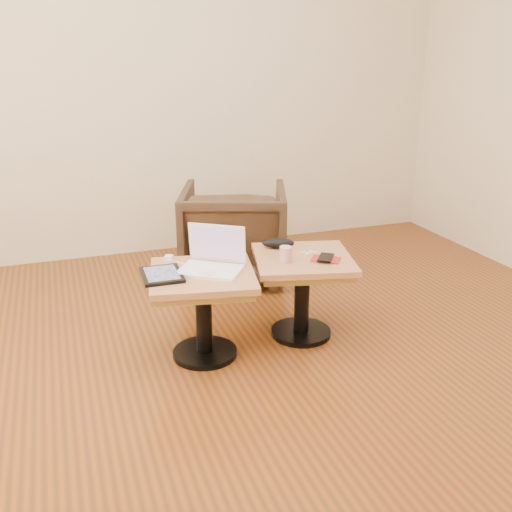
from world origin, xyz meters
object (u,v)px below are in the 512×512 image
object	(u,v)px
side_table_left	(203,294)
armchair	(234,232)
striped_cup	(286,254)
laptop	(212,261)
side_table_right	(302,277)

from	to	relation	value
side_table_left	armchair	size ratio (longest dim) A/B	0.84
striped_cup	armchair	bearing A→B (deg)	87.99
laptop	armchair	distance (m)	1.07
laptop	armchair	bearing A→B (deg)	101.66
side_table_left	side_table_right	size ratio (longest dim) A/B	0.96
side_table_left	armchair	xyz separation A→B (m)	(0.47, 0.99, -0.02)
striped_cup	laptop	bearing A→B (deg)	176.78
side_table_right	armchair	xyz separation A→B (m)	(-0.08, 0.94, -0.02)
side_table_right	striped_cup	bearing A→B (deg)	-144.35
side_table_left	armchair	distance (m)	1.09
laptop	armchair	world-z (taller)	laptop
laptop	side_table_left	bearing A→B (deg)	-126.87
side_table_left	striped_cup	world-z (taller)	striped_cup
side_table_left	side_table_right	world-z (taller)	same
side_table_right	laptop	bearing A→B (deg)	-162.92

